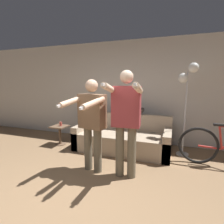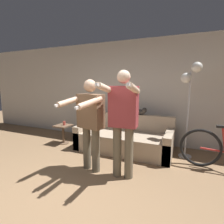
# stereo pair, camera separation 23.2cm
# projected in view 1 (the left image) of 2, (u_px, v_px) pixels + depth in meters

# --- Properties ---
(ground_plane) EXTENTS (16.00, 16.00, 0.00)m
(ground_plane) POSITION_uv_depth(u_px,v_px,m) (59.00, 209.00, 2.17)
(ground_plane) COLOR #846647
(wall_back) EXTENTS (10.00, 0.05, 2.60)m
(wall_back) POSITION_uv_depth(u_px,v_px,m) (123.00, 92.00, 4.61)
(wall_back) COLOR beige
(wall_back) RESTS_ON ground_plane
(couch) EXTENTS (2.15, 0.91, 0.80)m
(couch) POSITION_uv_depth(u_px,v_px,m) (122.00, 139.00, 4.05)
(couch) COLOR tan
(couch) RESTS_ON ground_plane
(person_left) EXTENTS (0.62, 0.74, 1.60)m
(person_left) POSITION_uv_depth(u_px,v_px,m) (92.00, 120.00, 2.96)
(person_left) COLOR #6B604C
(person_left) RESTS_ON ground_plane
(person_right) EXTENTS (0.54, 0.69, 1.74)m
(person_right) POSITION_uv_depth(u_px,v_px,m) (126.00, 117.00, 2.74)
(person_right) COLOR #6B604C
(person_right) RESTS_ON ground_plane
(cat) EXTENTS (0.48, 0.14, 0.17)m
(cat) POSITION_uv_depth(u_px,v_px,m) (137.00, 111.00, 4.18)
(cat) COLOR #3D3833
(cat) RESTS_ON couch
(floor_lamp) EXTENTS (0.38, 0.26, 1.94)m
(floor_lamp) POSITION_uv_depth(u_px,v_px,m) (188.00, 83.00, 3.55)
(floor_lamp) COLOR #B2B2B7
(floor_lamp) RESTS_ON ground_plane
(side_table) EXTENTS (0.37, 0.37, 0.48)m
(side_table) POSITION_uv_depth(u_px,v_px,m) (60.00, 132.00, 4.37)
(side_table) COLOR brown
(side_table) RESTS_ON ground_plane
(cup) EXTENTS (0.07, 0.07, 0.10)m
(cup) POSITION_uv_depth(u_px,v_px,m) (61.00, 124.00, 4.34)
(cup) COLOR #B7473D
(cup) RESTS_ON side_table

